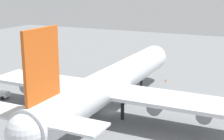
{
  "coord_description": "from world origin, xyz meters",
  "views": [
    {
      "loc": [
        -59.02,
        -28.44,
        25.86
      ],
      "look_at": [
        0.0,
        0.0,
        9.1
      ],
      "focal_mm": 53.32,
      "sensor_mm": 36.0,
      "label": 1
    }
  ],
  "objects": [
    {
      "name": "ground_plane",
      "position": [
        0.0,
        0.0,
        0.0
      ],
      "size": [
        239.01,
        239.01,
        0.0
      ],
      "primitive_type": "plane",
      "color": "slate"
    },
    {
      "name": "safety_cone_nose",
      "position": [
        26.89,
        -3.55,
        0.38
      ],
      "size": [
        0.54,
        0.54,
        0.77
      ],
      "primitive_type": "cone",
      "color": "orange",
      "rests_on": "ground_plane"
    },
    {
      "name": "cargo_airplane",
      "position": [
        -0.11,
        -0.0,
        6.43
      ],
      "size": [
        59.75,
        52.71,
        20.23
      ],
      "color": "silver",
      "rests_on": "ground_plane"
    }
  ]
}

